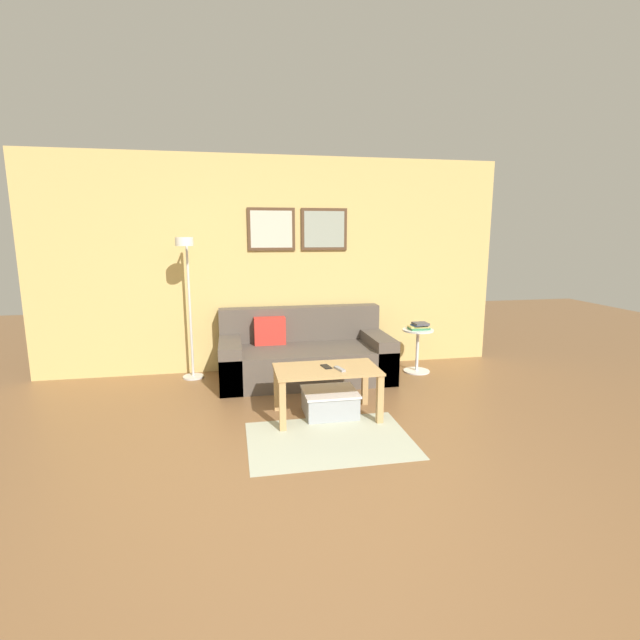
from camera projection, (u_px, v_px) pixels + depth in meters
name	position (u px, v px, depth m)	size (l,w,h in m)	color
ground_plane	(332.00, 524.00, 2.68)	(16.00, 16.00, 0.00)	brown
wall_back	(275.00, 265.00, 5.58)	(5.60, 0.09, 2.55)	#D6B76B
area_rug	(330.00, 440.00, 3.77)	(1.33, 0.94, 0.01)	#B2B79E
couch	(304.00, 356.00, 5.35)	(1.92, 0.94, 0.79)	brown
coffee_table	(327.00, 378.00, 4.20)	(0.94, 0.54, 0.46)	tan
storage_bin	(330.00, 402.00, 4.29)	(0.49, 0.44, 0.23)	#9EA3A8
floor_lamp	(188.00, 286.00, 5.07)	(0.24, 0.46, 1.62)	silver
side_table	(417.00, 346.00, 5.58)	(0.37, 0.37, 0.52)	white
book_stack	(419.00, 326.00, 5.52)	(0.24, 0.18, 0.09)	#387F4C
remote_control	(340.00, 369.00, 4.13)	(0.04, 0.15, 0.02)	#99999E
cell_phone	(326.00, 367.00, 4.22)	(0.07, 0.14, 0.01)	black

